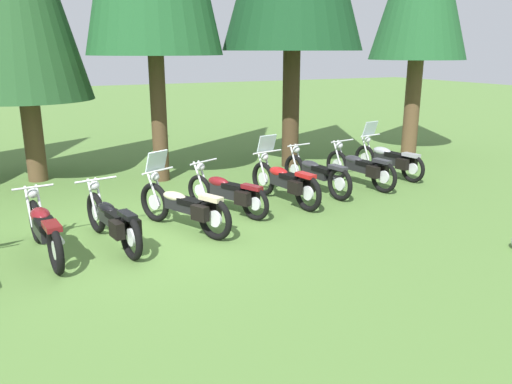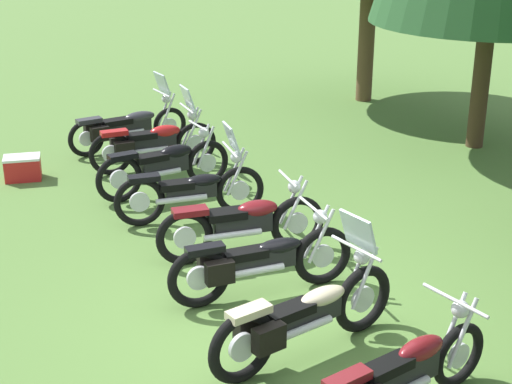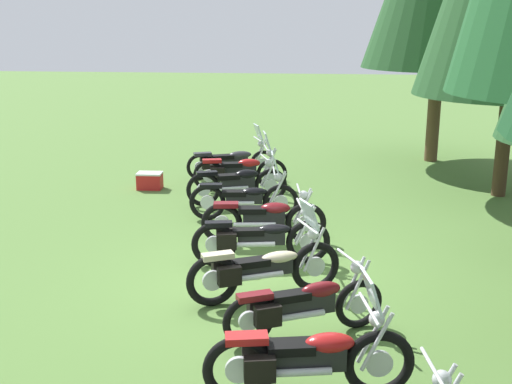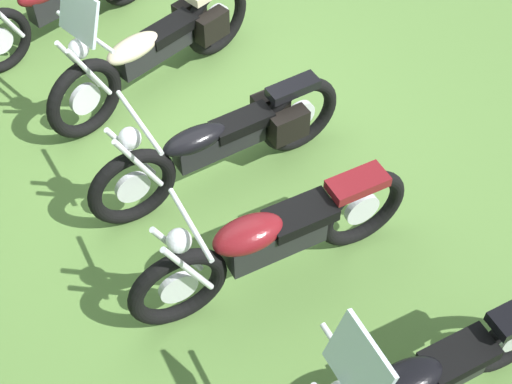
% 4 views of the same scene
% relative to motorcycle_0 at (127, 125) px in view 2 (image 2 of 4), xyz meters
% --- Properties ---
extents(ground_plane, '(80.00, 80.00, 0.00)m').
position_rel_motorcycle_0_xyz_m(ground_plane, '(6.52, 1.55, -0.46)').
color(ground_plane, '#547A38').
extents(motorcycle_0, '(1.08, 2.19, 1.34)m').
position_rel_motorcycle_0_xyz_m(motorcycle_0, '(0.00, 0.00, 0.00)').
color(motorcycle_0, black).
rests_on(motorcycle_0, ground_plane).
extents(motorcycle_1, '(0.86, 2.19, 1.38)m').
position_rel_motorcycle_0_xyz_m(motorcycle_1, '(1.18, 0.39, 0.03)').
color(motorcycle_1, black).
rests_on(motorcycle_1, ground_plane).
extents(motorcycle_2, '(0.94, 2.14, 1.02)m').
position_rel_motorcycle_0_xyz_m(motorcycle_2, '(2.34, 0.52, 0.01)').
color(motorcycle_2, black).
rests_on(motorcycle_2, ground_plane).
extents(motorcycle_3, '(0.75, 2.19, 1.37)m').
position_rel_motorcycle_0_xyz_m(motorcycle_3, '(3.46, 0.82, 0.01)').
color(motorcycle_3, black).
rests_on(motorcycle_3, ground_plane).
extents(motorcycle_4, '(0.64, 2.24, 1.02)m').
position_rel_motorcycle_0_xyz_m(motorcycle_4, '(4.78, 1.32, 0.01)').
color(motorcycle_4, black).
rests_on(motorcycle_4, ground_plane).
extents(motorcycle_5, '(0.82, 2.26, 1.02)m').
position_rel_motorcycle_0_xyz_m(motorcycle_5, '(5.84, 1.33, -0.01)').
color(motorcycle_5, black).
rests_on(motorcycle_5, ground_plane).
extents(motorcycle_6, '(1.16, 2.15, 1.39)m').
position_rel_motorcycle_0_xyz_m(motorcycle_6, '(7.14, 1.53, 0.01)').
color(motorcycle_6, black).
rests_on(motorcycle_6, ground_plane).
extents(motorcycle_7, '(1.10, 2.00, 0.98)m').
position_rel_motorcycle_0_xyz_m(motorcycle_7, '(8.24, 2.12, -0.02)').
color(motorcycle_7, black).
rests_on(motorcycle_7, ground_plane).
extents(picnic_cooler, '(0.42, 0.60, 0.40)m').
position_rel_motorcycle_0_xyz_m(picnic_cooler, '(1.28, -1.75, -0.26)').
color(picnic_cooler, red).
rests_on(picnic_cooler, ground_plane).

